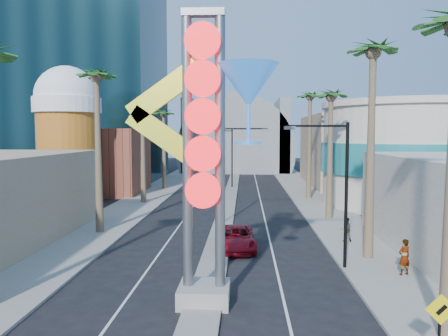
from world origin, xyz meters
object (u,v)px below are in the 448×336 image
(pedestrian_a, at_px, (404,257))
(pedestrian_b, at_px, (346,229))
(neon_sign, at_px, (223,136))
(red_pickup, at_px, (236,238))

(pedestrian_a, distance_m, pedestrian_b, 7.10)
(neon_sign, xyz_separation_m, red_pickup, (0.38, 9.05, -6.59))
(neon_sign, relative_size, pedestrian_a, 6.71)
(pedestrian_a, height_order, pedestrian_b, pedestrian_a)
(neon_sign, distance_m, pedestrian_a, 11.71)
(pedestrian_a, bearing_deg, neon_sign, 1.64)
(red_pickup, xyz_separation_m, pedestrian_b, (7.38, 1.80, 0.24))
(neon_sign, xyz_separation_m, pedestrian_a, (9.13, 3.88, -6.22))
(neon_sign, height_order, pedestrian_a, neon_sign)
(pedestrian_a, bearing_deg, pedestrian_b, -100.36)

